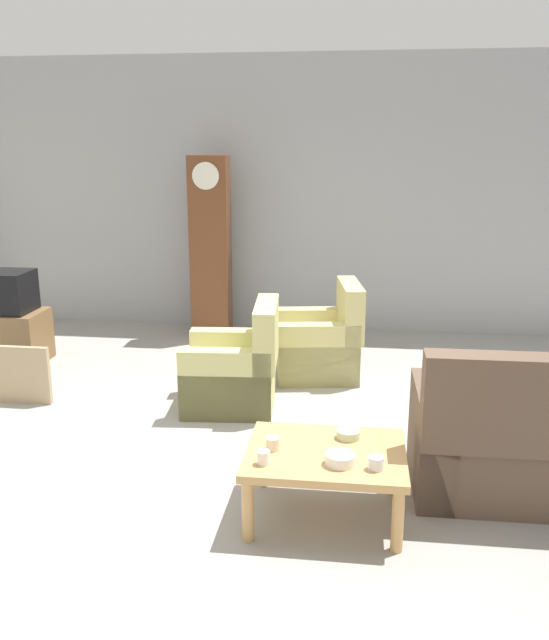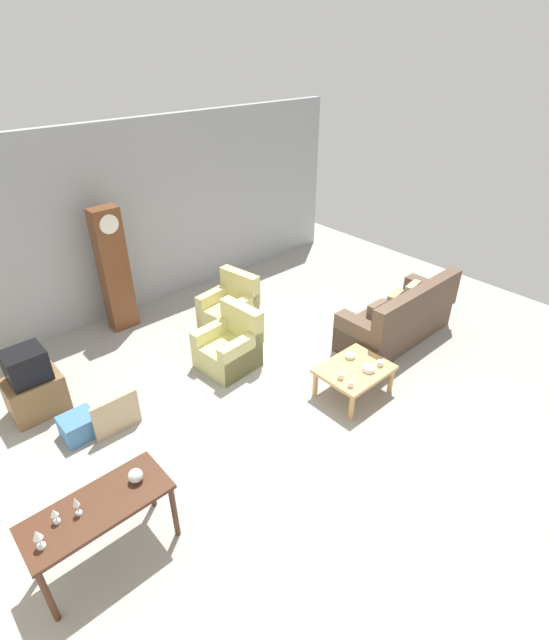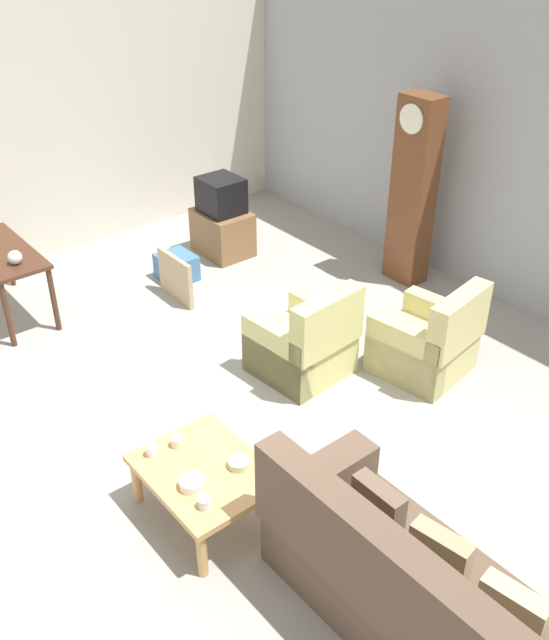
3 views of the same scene
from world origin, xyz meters
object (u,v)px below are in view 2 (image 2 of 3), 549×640
Objects in this scene: grandfather_clock at (114,270)px; wine_glass_tall at (38,536)px; coffee_table_wood at (354,371)px; wine_glass_short at (76,503)px; couch_floral at (399,320)px; console_table_dark at (99,513)px; storage_box_blue at (79,426)px; armchair_olive_near at (230,348)px; tv_crt at (26,365)px; armchair_olive_far at (230,310)px; cup_white_porcelain at (351,384)px; tv_stand_cabinet at (36,395)px; framed_picture_leaning at (117,415)px; glass_dome_cloche at (135,476)px; wine_glass_mid at (54,514)px; cup_cream_tall at (341,376)px; cup_blue_rimmed at (380,363)px; bowl_shallow_green at (350,356)px; bowl_white_stacked at (369,369)px.

wine_glass_tall is (-2.57, -3.89, -0.17)m from grandfather_clock.
wine_glass_short reaches higher than coffee_table_wood.
console_table_dark is at bearing -175.31° from couch_floral.
grandfather_clock is 2.77m from storage_box_blue.
armchair_olive_near is 3.39m from wine_glass_short.
tv_crt is at bearing 74.64° from wine_glass_tall.
cup_white_porcelain is at bearing -93.45° from armchair_olive_far.
tv_stand_cabinet is 1.13× the size of framed_picture_leaning.
glass_dome_cloche is (0.40, 0.01, 0.18)m from console_table_dark.
cup_white_porcelain is 3.45m from wine_glass_short.
grandfather_clock reaches higher than wine_glass_mid.
cup_white_porcelain is (-1.96, -0.63, 0.12)m from couch_floral.
grandfather_clock is 5.05× the size of storage_box_blue.
cup_cream_tall is (-0.14, -2.59, 0.16)m from armchair_olive_far.
cup_cream_tall is (2.46, -1.52, 0.21)m from framed_picture_leaning.
tv_stand_cabinet is at bearing 120.09° from framed_picture_leaning.
framed_picture_leaning is at bearing 60.92° from console_table_dark.
couch_floral reaches higher than glass_dome_cloche.
tv_crt is at bearing 120.09° from framed_picture_leaning.
storage_box_blue is (0.22, -0.80, -0.12)m from tv_stand_cabinet.
framed_picture_leaning is at bearing -118.11° from grandfather_clock.
wine_glass_short is (-4.06, 0.21, 0.41)m from cup_blue_rimmed.
bowl_shallow_green is at bearing -25.19° from storage_box_blue.
couch_floral is 4.52m from framed_picture_leaning.
tv_crt is 2.25× the size of wine_glass_short.
tv_stand_cabinet is 3.19× the size of wine_glass_short.
cup_white_porcelain is 0.64m from cup_blue_rimmed.
coffee_table_wood is 1.41× the size of tv_stand_cabinet.
bowl_white_stacked is at bearing -2.34° from console_table_dark.
cup_blue_rimmed is (0.64, 0.02, -0.00)m from cup_white_porcelain.
glass_dome_cloche is 0.72m from wine_glass_mid.
wine_glass_tall is (-4.25, -0.29, 0.42)m from bowl_shallow_green.
wine_glass_mid is (-0.72, 0.06, 0.04)m from glass_dome_cloche.
tv_crt is 2.58m from wine_glass_short.
armchair_olive_near is 1.35× the size of tv_stand_cabinet.
storage_box_blue is 1.98m from wine_glass_short.
cup_white_porcelain is 0.94× the size of cup_cream_tall.
coffee_table_wood is 5.50× the size of bowl_white_stacked.
armchair_olive_far is at bearing 36.92° from console_table_dark.
bowl_white_stacked is at bearing 6.75° from cup_white_porcelain.
wine_glass_short is at bearing -150.04° from armchair_olive_near.
framed_picture_leaning is 1.45× the size of storage_box_blue.
grandfather_clock is 4.16m from glass_dome_cloche.
grandfather_clock is 4.44m from cup_blue_rimmed.
coffee_table_wood is 2.00× the size of tv_crt.
couch_floral is at bearing 5.04° from wine_glass_tall.
cup_blue_rimmed is (3.69, -2.75, 0.20)m from tv_stand_cabinet.
tv_crt is (-3.39, 2.55, 0.38)m from coffee_table_wood.
cup_blue_rimmed is 0.42× the size of wine_glass_tall.
cup_blue_rimmed is at bearing -58.12° from armchair_olive_near.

